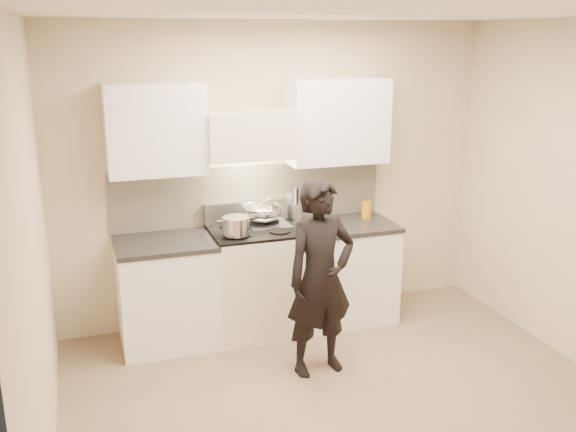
{
  "coord_description": "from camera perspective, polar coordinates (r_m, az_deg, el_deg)",
  "views": [
    {
      "loc": [
        -1.72,
        -3.71,
        2.56
      ],
      "look_at": [
        -0.12,
        1.05,
        1.15
      ],
      "focal_mm": 40.0,
      "sensor_mm": 36.0,
      "label": 1
    }
  ],
  "objects": [
    {
      "name": "oil_glass",
      "position": [
        6.01,
        6.97,
        0.54
      ],
      "size": [
        0.09,
        0.09,
        0.16
      ],
      "color": "orange",
      "rests_on": "counter_right"
    },
    {
      "name": "stock_pot",
      "position": [
        5.36,
        -4.64,
        -0.87
      ],
      "size": [
        0.33,
        0.23,
        0.15
      ],
      "color": "silver",
      "rests_on": "stove"
    },
    {
      "name": "room_shell",
      "position": [
        4.51,
        3.51,
        3.37
      ],
      "size": [
        4.04,
        3.54,
        2.7
      ],
      "color": "beige",
      "rests_on": "ground"
    },
    {
      "name": "utensil_crock",
      "position": [
        5.87,
        0.67,
        0.45
      ],
      "size": [
        0.12,
        0.12,
        0.31
      ],
      "color": "#B9B9BF",
      "rests_on": "counter_right"
    },
    {
      "name": "ground_plane",
      "position": [
        4.82,
        5.56,
        -16.43
      ],
      "size": [
        4.0,
        4.0,
        0.0
      ],
      "primitive_type": "plane",
      "color": "#806B51"
    },
    {
      "name": "spice_jar",
      "position": [
        5.97,
        2.84,
        0.26
      ],
      "size": [
        0.05,
        0.05,
        0.1
      ],
      "color": "#C86818",
      "rests_on": "counter_right"
    },
    {
      "name": "person",
      "position": [
        4.93,
        2.91,
        -5.54
      ],
      "size": [
        0.61,
        0.44,
        1.55
      ],
      "primitive_type": "imported",
      "rotation": [
        0.0,
        0.0,
        0.13
      ],
      "color": "black",
      "rests_on": "ground"
    },
    {
      "name": "stove",
      "position": [
        5.72,
        -2.92,
        -5.69
      ],
      "size": [
        0.76,
        0.65,
        0.96
      ],
      "color": "silver",
      "rests_on": "ground"
    },
    {
      "name": "counter_right",
      "position": [
        5.98,
        4.78,
        -4.88
      ],
      "size": [
        0.92,
        0.67,
        0.92
      ],
      "color": "white",
      "rests_on": "ground"
    },
    {
      "name": "counter_left",
      "position": [
        5.58,
        -10.7,
        -6.66
      ],
      "size": [
        0.82,
        0.67,
        0.92
      ],
      "color": "white",
      "rests_on": "ground"
    },
    {
      "name": "wok",
      "position": [
        5.7,
        -2.26,
        0.38
      ],
      "size": [
        0.36,
        0.44,
        0.29
      ],
      "color": "silver",
      "rests_on": "stove"
    }
  ]
}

